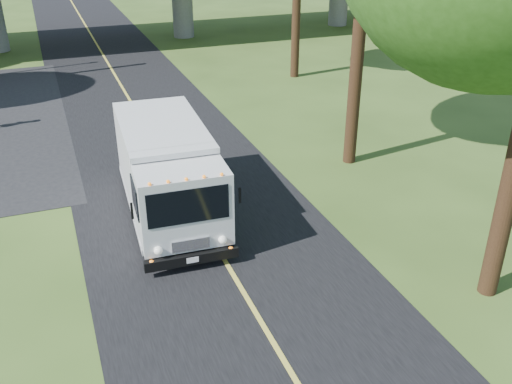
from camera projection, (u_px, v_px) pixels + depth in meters
ground at (295, 381)px, 11.14m from camera, size 120.00×120.00×0.00m
road at (174, 176)px, 19.46m from camera, size 7.00×90.00×0.02m
lane_line at (174, 175)px, 19.45m from camera, size 0.12×90.00×0.01m
step_van at (167, 170)px, 16.44m from camera, size 2.68×6.51×2.69m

